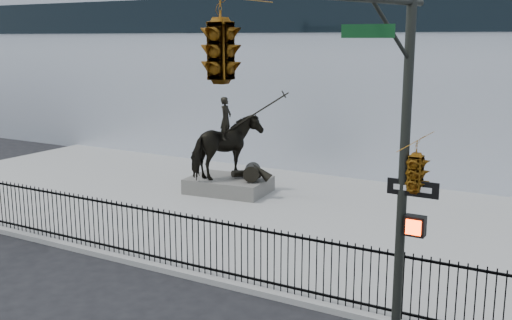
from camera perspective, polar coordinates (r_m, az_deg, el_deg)
The scene contains 7 objects.
ground at distance 15.65m, azimuth -13.01°, elevation -11.26°, with size 120.00×120.00×0.00m, color black.
plaza at distance 20.96m, azimuth 0.08°, elevation -4.83°, with size 30.00×12.00×0.15m, color #989896.
building at distance 32.08m, azimuth 11.84°, elevation 8.67°, with size 44.00×14.00×9.00m, color silver.
picket_fence at distance 16.20m, azimuth -10.15°, elevation -6.93°, with size 22.10×0.10×1.50m.
statue_plinth at distance 23.05m, azimuth -2.62°, elevation -2.40°, with size 3.01×2.07×0.56m, color #5C5A54.
equestrian_statue at distance 22.72m, azimuth -2.53°, elevation 1.17°, with size 3.84×2.58×3.27m.
traffic_signal_right at distance 9.22m, azimuth 7.20°, elevation 4.35°, with size 2.17×6.86×7.00m.
Camera 1 is at (9.99, -10.45, 6.00)m, focal length 42.00 mm.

